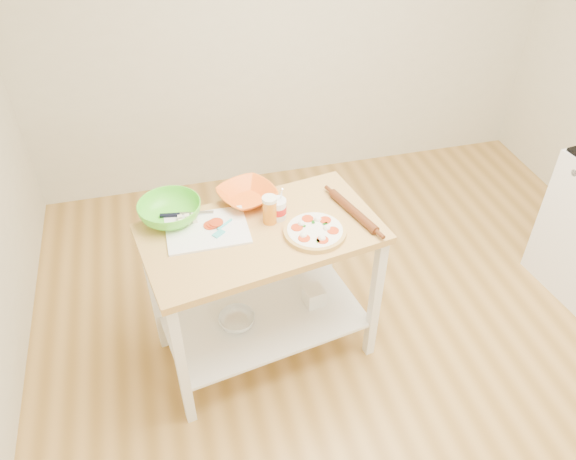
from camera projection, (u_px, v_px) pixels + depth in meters
The scene contains 13 objects.
room_shell at pixel (432, 187), 2.28m from camera, with size 4.04×4.54×2.74m.
prep_island at pixel (263, 268), 2.93m from camera, with size 1.26×0.83×0.90m.
pizza at pixel (315, 231), 2.74m from camera, with size 0.31×0.31×0.05m.
cutting_board at pixel (206, 229), 2.77m from camera, with size 0.40×0.30×0.04m.
spatula at pixel (222, 229), 2.76m from camera, with size 0.12×0.13×0.01m.
knife at pixel (179, 215), 2.84m from camera, with size 0.27×0.05×0.01m.
orange_bowl at pixel (247, 195), 2.94m from camera, with size 0.29×0.29×0.07m, color orange.
green_bowl at pixel (170, 211), 2.81m from camera, with size 0.32×0.32×0.10m, color #56D92E.
beer_pint at pixel (270, 210), 2.78m from camera, with size 0.07×0.07×0.15m.
yogurt_tub at pixel (278, 209), 2.82m from camera, with size 0.09×0.09×0.19m.
rolling_pin at pixel (353, 211), 2.85m from camera, with size 0.04×0.04×0.38m, color #5D2D15.
shelf_glass_bowl at pixel (237, 320), 3.12m from camera, with size 0.20×0.20×0.06m, color silver.
shelf_bin at pixel (314, 296), 3.23m from camera, with size 0.11×0.11×0.11m, color white.
Camera 1 is at (-1.03, -1.67, 2.66)m, focal length 35.00 mm.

